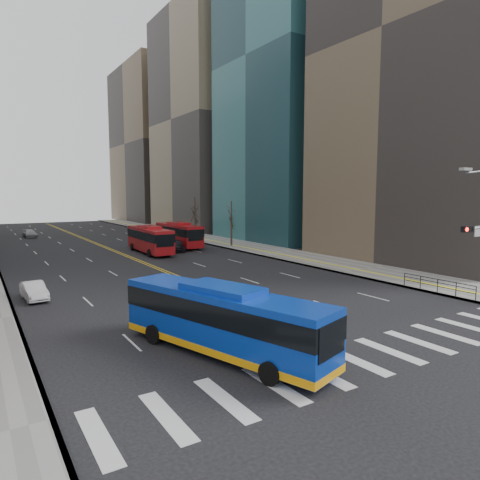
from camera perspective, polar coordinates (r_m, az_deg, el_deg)
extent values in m
plane|color=black|center=(22.32, 17.29, -14.50)|extent=(220.00, 220.00, 0.00)
cube|color=gray|center=(67.82, -2.24, -0.26)|extent=(7.00, 130.00, 0.15)
cube|color=silver|center=(15.84, -18.44, -23.59)|extent=(0.70, 4.00, 0.01)
cube|color=silver|center=(16.46, -9.78, -22.14)|extent=(0.70, 4.00, 0.01)
cube|color=silver|center=(17.37, -2.07, -20.43)|extent=(0.70, 4.00, 0.01)
cube|color=silver|center=(18.55, 4.62, -18.64)|extent=(0.70, 4.00, 0.01)
cube|color=silver|center=(19.93, 10.32, -16.89)|extent=(0.70, 4.00, 0.01)
cube|color=silver|center=(21.49, 15.16, -15.25)|extent=(0.70, 4.00, 0.01)
cube|color=silver|center=(23.18, 19.25, -13.76)|extent=(0.70, 4.00, 0.01)
cube|color=silver|center=(24.99, 22.72, -12.42)|extent=(0.70, 4.00, 0.01)
cube|color=silver|center=(26.88, 25.69, -11.24)|extent=(0.70, 4.00, 0.01)
cube|color=silver|center=(28.84, 28.25, -10.19)|extent=(0.70, 4.00, 0.01)
cube|color=gold|center=(70.68, -18.95, -0.38)|extent=(0.15, 100.00, 0.01)
cube|color=gold|center=(70.77, -18.64, -0.37)|extent=(0.15, 100.00, 0.01)
cube|color=brown|center=(59.11, 25.08, 22.63)|extent=(20.00, 24.00, 50.00)
cube|color=#326D72|center=(77.19, 7.49, 22.18)|extent=(20.00, 22.00, 58.00)
cube|color=gray|center=(97.36, -3.58, 15.26)|extent=(20.00, 26.00, 46.00)
cube|color=brown|center=(125.54, -11.14, 12.22)|extent=(18.00, 30.00, 42.00)
cube|color=black|center=(31.20, 28.08, 1.30)|extent=(1.10, 0.28, 0.38)
cylinder|color=#FF190C|center=(30.82, 28.01, 1.25)|extent=(0.24, 0.08, 0.24)
cylinder|color=black|center=(31.12, 28.33, 1.27)|extent=(0.24, 0.08, 0.24)
cylinder|color=black|center=(31.43, 28.65, 1.30)|extent=(0.24, 0.08, 0.24)
cube|color=silver|center=(32.35, 29.21, 1.03)|extent=(0.90, 0.06, 0.70)
cube|color=#999993|center=(30.63, 27.88, 8.35)|extent=(0.90, 0.35, 0.18)
cube|color=black|center=(36.62, 24.88, -4.78)|extent=(0.04, 6.00, 0.04)
cylinder|color=black|center=(35.22, 28.95, -6.24)|extent=(0.06, 0.06, 1.00)
cylinder|color=black|center=(35.95, 26.85, -5.89)|extent=(0.06, 0.06, 1.00)
cylinder|color=black|center=(36.72, 24.84, -5.55)|extent=(0.06, 0.06, 1.00)
cylinder|color=black|center=(37.54, 22.92, -5.21)|extent=(0.06, 0.06, 1.00)
cylinder|color=black|center=(38.39, 21.08, -4.89)|extent=(0.06, 0.06, 1.00)
cylinder|color=#2C221A|center=(62.60, -1.16, 0.74)|extent=(0.28, 0.28, 3.50)
cylinder|color=#2C221A|center=(73.10, -6.00, 1.61)|extent=(0.28, 0.28, 3.75)
cube|color=#0B34A9|center=(20.98, -2.38, -10.56)|extent=(5.87, 11.91, 2.78)
cube|color=black|center=(20.82, -2.38, -9.11)|extent=(5.93, 11.95, 1.00)
cube|color=#0B34A9|center=(20.59, -2.39, -6.59)|extent=(3.10, 4.50, 0.40)
cube|color=#FFA50D|center=(21.35, -2.36, -13.61)|extent=(5.93, 11.95, 0.35)
cylinder|color=black|center=(18.27, 3.99, -17.33)|extent=(0.59, 1.04, 1.00)
cylinder|color=black|center=(20.15, 8.26, -15.07)|extent=(0.59, 1.04, 1.00)
cylinder|color=black|center=(23.20, -11.46, -12.21)|extent=(0.59, 1.04, 1.00)
cylinder|color=black|center=(24.71, -6.92, -10.98)|extent=(0.59, 1.04, 1.00)
cube|color=#A61116|center=(56.82, -11.94, 0.10)|extent=(2.89, 11.33, 2.93)
cube|color=black|center=(56.77, -11.95, 0.67)|extent=(2.95, 11.35, 1.05)
cube|color=#A61116|center=(56.68, -11.97, 1.67)|extent=(2.16, 4.00, 0.40)
cylinder|color=black|center=(53.19, -11.98, -1.74)|extent=(0.33, 1.01, 1.00)
cylinder|color=black|center=(54.04, -9.40, -1.56)|extent=(0.33, 1.01, 1.00)
cylinder|color=black|center=(60.02, -14.16, -0.89)|extent=(0.33, 1.01, 1.00)
cylinder|color=black|center=(60.77, -11.85, -0.75)|extent=(0.33, 1.01, 1.00)
cube|color=#A61116|center=(62.72, -8.20, 0.75)|extent=(2.58, 11.31, 2.94)
cube|color=black|center=(62.67, -8.21, 1.27)|extent=(2.64, 11.33, 1.05)
cube|color=#A61116|center=(62.59, -8.22, 2.18)|extent=(2.06, 3.96, 0.40)
cylinder|color=black|center=(59.06, -7.90, -0.87)|extent=(0.30, 1.00, 1.00)
cylinder|color=black|center=(60.14, -5.67, -0.72)|extent=(0.30, 1.00, 1.00)
cylinder|color=black|center=(65.69, -10.48, -0.20)|extent=(0.30, 1.00, 1.00)
cylinder|color=black|center=(66.66, -8.43, -0.07)|extent=(0.30, 1.00, 1.00)
imported|color=silver|center=(35.08, -25.78, -6.13)|extent=(1.68, 4.04, 1.30)
imported|color=black|center=(58.10, -8.51, -0.72)|extent=(2.80, 4.90, 1.57)
imported|color=#939398|center=(83.97, -26.24, 0.77)|extent=(2.25, 4.77, 1.35)
imported|color=black|center=(88.58, -13.85, 1.42)|extent=(2.48, 4.23, 1.10)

